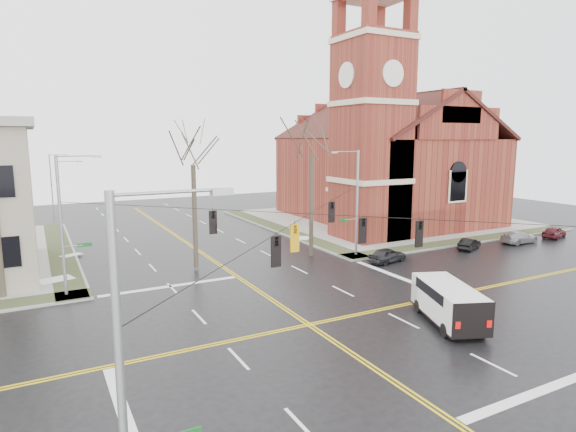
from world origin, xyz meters
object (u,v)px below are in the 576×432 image
cargo_van (447,300)px  church (382,152)px  parked_car_c (519,237)px  parked_car_a (387,255)px  parked_car_d (554,232)px  tree_nw_near (193,158)px  parked_car_b (469,244)px  signal_pole_ne (355,200)px  tree_ne (312,149)px  signal_pole_sw (129,382)px  streetlight_north_a (61,199)px  streetlight_north_b (52,182)px  signal_pole_nw (64,221)px

cargo_van → church: bearing=79.1°
parked_car_c → parked_car_a: bearing=89.4°
parked_car_d → tree_nw_near: tree_nw_near is taller
parked_car_c → parked_car_b: bearing=87.0°
signal_pole_ne → parked_car_a: 5.38m
parked_car_a → tree_ne: tree_ne is taller
church → tree_ne: (-16.86, -11.68, 0.81)m
church → parked_car_c: bearing=-76.8°
church → signal_pole_ne: size_ratio=3.06×
signal_pole_sw → signal_pole_ne: bearing=45.4°
streetlight_north_a → parked_car_b: 38.33m
tree_nw_near → streetlight_north_b: bearing=104.2°
signal_pole_nw → cargo_van: bearing=-38.7°
streetlight_north_b → parked_car_c: 56.02m
parked_car_b → tree_ne: size_ratio=0.25×
parked_car_c → streetlight_north_a: bearing=63.8°
signal_pole_nw → tree_ne: bearing=4.8°
parked_car_a → tree_ne: size_ratio=0.28×
streetlight_north_b → cargo_van: bearing=-71.0°
parked_car_a → tree_nw_near: size_ratio=0.30×
cargo_van → parked_car_d: bearing=44.4°
cargo_van → tree_ne: size_ratio=0.47×
tree_ne → signal_pole_nw: bearing=-175.2°
cargo_van → tree_ne: 18.17m
streetlight_north_a → tree_ne: (18.56, -14.89, 4.78)m
signal_pole_sw → tree_ne: tree_ne is taller
parked_car_c → parked_car_d: parked_car_d is taller
signal_pole_ne → parked_car_b: size_ratio=2.83×
streetlight_north_b → streetlight_north_a: bearing=-90.0°
signal_pole_sw → parked_car_d: (45.41, 19.75, -4.33)m
signal_pole_sw → streetlight_north_a: size_ratio=1.12×
parked_car_d → streetlight_north_a: bearing=51.0°
streetlight_north_a → signal_pole_ne: bearing=-36.9°
streetlight_north_b → parked_car_d: size_ratio=2.22×
church → parked_car_b: size_ratio=8.63×
streetlight_north_a → cargo_van: 36.00m
signal_pole_sw → parked_car_a: signal_pole_sw is taller
tree_ne → signal_pole_sw: bearing=-128.0°
church → cargo_van: size_ratio=4.56×
signal_pole_nw → parked_car_c: size_ratio=2.19×
cargo_van → parked_car_a: cargo_van is taller
signal_pole_ne → streetlight_north_b: signal_pole_ne is taller
church → cargo_van: 33.90m
streetlight_north_a → parked_car_a: size_ratio=2.23×
streetlight_north_a → parked_car_b: bearing=-30.5°
streetlight_north_a → parked_car_a: (23.19, -19.44, -3.86)m
signal_pole_ne → streetlight_north_a: bearing=143.1°
parked_car_c → tree_nw_near: 32.23m
streetlight_north_a → streetlight_north_b: size_ratio=1.00×
signal_pole_ne → parked_car_c: bearing=-10.6°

